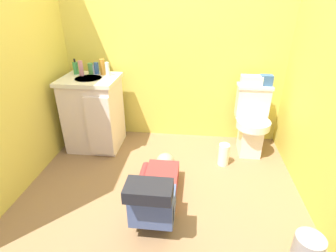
{
  "coord_description": "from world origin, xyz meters",
  "views": [
    {
      "loc": [
        0.27,
        -1.94,
        1.61
      ],
      "look_at": [
        0.01,
        0.35,
        0.45
      ],
      "focal_mm": 28.1,
      "sensor_mm": 36.0,
      "label": 1
    }
  ],
  "objects_px": {
    "bottle_blue": "(97,68)",
    "paper_towel_roll": "(224,155)",
    "person_plumber": "(157,190)",
    "bottle_green": "(91,69)",
    "bottle_pink": "(81,68)",
    "toiletry_bag": "(266,80)",
    "soap_dispenser": "(76,68)",
    "tissue_box": "(251,80)",
    "bottle_amber": "(102,67)",
    "faucet": "(93,70)",
    "toilet": "(251,121)",
    "bottle_clear": "(107,69)",
    "vanity_cabinet": "(94,113)"
  },
  "relations": [
    {
      "from": "bottle_pink",
      "to": "bottle_green",
      "type": "bearing_deg",
      "value": 42.46
    },
    {
      "from": "toilet",
      "to": "toiletry_bag",
      "type": "height_order",
      "value": "toiletry_bag"
    },
    {
      "from": "tissue_box",
      "to": "soap_dispenser",
      "type": "xyz_separation_m",
      "value": [
        -1.9,
        -0.04,
        0.09
      ]
    },
    {
      "from": "person_plumber",
      "to": "toiletry_bag",
      "type": "relative_size",
      "value": 8.59
    },
    {
      "from": "person_plumber",
      "to": "bottle_pink",
      "type": "xyz_separation_m",
      "value": [
        -0.96,
        1.0,
        0.72
      ]
    },
    {
      "from": "faucet",
      "to": "tissue_box",
      "type": "xyz_separation_m",
      "value": [
        1.71,
        0.02,
        -0.07
      ]
    },
    {
      "from": "soap_dispenser",
      "to": "tissue_box",
      "type": "bearing_deg",
      "value": 1.34
    },
    {
      "from": "person_plumber",
      "to": "bottle_clear",
      "type": "distance_m",
      "value": 1.42
    },
    {
      "from": "bottle_pink",
      "to": "faucet",
      "type": "bearing_deg",
      "value": 34.63
    },
    {
      "from": "soap_dispenser",
      "to": "bottle_clear",
      "type": "bearing_deg",
      "value": -4.87
    },
    {
      "from": "vanity_cabinet",
      "to": "person_plumber",
      "type": "relative_size",
      "value": 0.77
    },
    {
      "from": "paper_towel_roll",
      "to": "bottle_pink",
      "type": "bearing_deg",
      "value": 168.63
    },
    {
      "from": "toiletry_bag",
      "to": "bottle_green",
      "type": "relative_size",
      "value": 1.04
    },
    {
      "from": "soap_dispenser",
      "to": "bottle_clear",
      "type": "xyz_separation_m",
      "value": [
        0.37,
        -0.03,
        0.01
      ]
    },
    {
      "from": "toilet",
      "to": "paper_towel_roll",
      "type": "height_order",
      "value": "toilet"
    },
    {
      "from": "toilet",
      "to": "bottle_green",
      "type": "bearing_deg",
      "value": 177.89
    },
    {
      "from": "toiletry_bag",
      "to": "soap_dispenser",
      "type": "height_order",
      "value": "soap_dispenser"
    },
    {
      "from": "tissue_box",
      "to": "paper_towel_roll",
      "type": "xyz_separation_m",
      "value": [
        -0.25,
        -0.41,
        -0.68
      ]
    },
    {
      "from": "paper_towel_roll",
      "to": "soap_dispenser",
      "type": "bearing_deg",
      "value": 167.43
    },
    {
      "from": "bottle_blue",
      "to": "bottle_clear",
      "type": "bearing_deg",
      "value": -25.26
    },
    {
      "from": "toiletry_bag",
      "to": "paper_towel_roll",
      "type": "bearing_deg",
      "value": -134.65
    },
    {
      "from": "bottle_blue",
      "to": "soap_dispenser",
      "type": "bearing_deg",
      "value": -170.25
    },
    {
      "from": "vanity_cabinet",
      "to": "bottle_amber",
      "type": "height_order",
      "value": "bottle_amber"
    },
    {
      "from": "person_plumber",
      "to": "tissue_box",
      "type": "bearing_deg",
      "value": 52.21
    },
    {
      "from": "toilet",
      "to": "soap_dispenser",
      "type": "xyz_separation_m",
      "value": [
        -1.94,
        0.05,
        0.52
      ]
    },
    {
      "from": "person_plumber",
      "to": "bottle_clear",
      "type": "xyz_separation_m",
      "value": [
        -0.68,
        1.02,
        0.72
      ]
    },
    {
      "from": "bottle_amber",
      "to": "toiletry_bag",
      "type": "bearing_deg",
      "value": 1.13
    },
    {
      "from": "bottle_amber",
      "to": "vanity_cabinet",
      "type": "bearing_deg",
      "value": -128.5
    },
    {
      "from": "toiletry_bag",
      "to": "paper_towel_roll",
      "type": "relative_size",
      "value": 0.52
    },
    {
      "from": "vanity_cabinet",
      "to": "faucet",
      "type": "height_order",
      "value": "faucet"
    },
    {
      "from": "bottle_blue",
      "to": "paper_towel_roll",
      "type": "distance_m",
      "value": 1.66
    },
    {
      "from": "bottle_pink",
      "to": "bottle_amber",
      "type": "height_order",
      "value": "bottle_amber"
    },
    {
      "from": "toiletry_bag",
      "to": "soap_dispenser",
      "type": "xyz_separation_m",
      "value": [
        -2.05,
        -0.04,
        0.08
      ]
    },
    {
      "from": "person_plumber",
      "to": "soap_dispenser",
      "type": "distance_m",
      "value": 1.64
    },
    {
      "from": "toiletry_bag",
      "to": "bottle_pink",
      "type": "relative_size",
      "value": 0.78
    },
    {
      "from": "paper_towel_roll",
      "to": "toiletry_bag",
      "type": "bearing_deg",
      "value": 45.35
    },
    {
      "from": "bottle_pink",
      "to": "bottle_clear",
      "type": "height_order",
      "value": "bottle_pink"
    },
    {
      "from": "tissue_box",
      "to": "person_plumber",
      "type": "bearing_deg",
      "value": -127.79
    },
    {
      "from": "faucet",
      "to": "soap_dispenser",
      "type": "bearing_deg",
      "value": -173.99
    },
    {
      "from": "faucet",
      "to": "bottle_pink",
      "type": "bearing_deg",
      "value": -145.37
    },
    {
      "from": "vanity_cabinet",
      "to": "bottle_green",
      "type": "xyz_separation_m",
      "value": [
        -0.03,
        0.15,
        0.46
      ]
    },
    {
      "from": "toilet",
      "to": "bottle_clear",
      "type": "relative_size",
      "value": 5.12
    },
    {
      "from": "bottle_amber",
      "to": "faucet",
      "type": "bearing_deg",
      "value": 174.8
    },
    {
      "from": "toilet",
      "to": "tissue_box",
      "type": "distance_m",
      "value": 0.44
    },
    {
      "from": "toiletry_bag",
      "to": "bottle_blue",
      "type": "xyz_separation_m",
      "value": [
        -1.82,
        -0.01,
        0.08
      ]
    },
    {
      "from": "person_plumber",
      "to": "bottle_green",
      "type": "bearing_deg",
      "value": 129.51
    },
    {
      "from": "bottle_green",
      "to": "paper_towel_roll",
      "type": "distance_m",
      "value": 1.71
    },
    {
      "from": "toiletry_bag",
      "to": "soap_dispenser",
      "type": "distance_m",
      "value": 2.05
    },
    {
      "from": "toilet",
      "to": "bottle_green",
      "type": "height_order",
      "value": "bottle_green"
    },
    {
      "from": "toilet",
      "to": "tissue_box",
      "type": "relative_size",
      "value": 3.41
    }
  ]
}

